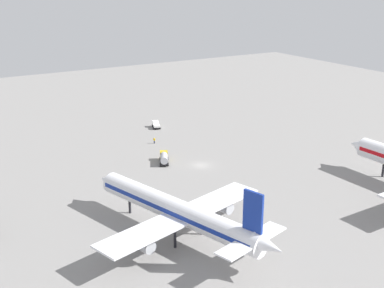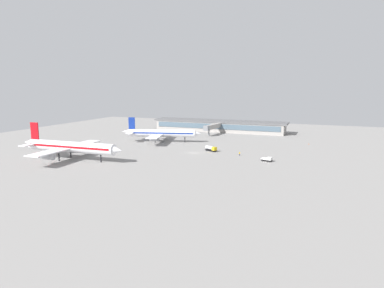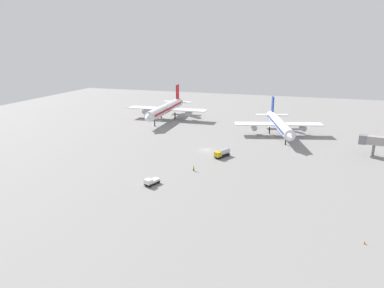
{
  "view_description": "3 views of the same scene",
  "coord_description": "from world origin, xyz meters",
  "px_view_note": "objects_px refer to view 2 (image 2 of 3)",
  "views": [
    {
      "loc": [
        99.94,
        -62.98,
        44.56
      ],
      "look_at": [
        -1.11,
        -2.05,
        5.55
      ],
      "focal_mm": 47.66,
      "sensor_mm": 36.0,
      "label": 1
    },
    {
      "loc": [
        -57.0,
        146.49,
        31.31
      ],
      "look_at": [
        1.15,
        -0.96,
        4.03
      ],
      "focal_mm": 32.12,
      "sensor_mm": 36.0,
      "label": 2
    },
    {
      "loc": [
        -113.28,
        -31.0,
        36.0
      ],
      "look_at": [
        -15.04,
        0.46,
        6.27
      ],
      "focal_mm": 32.49,
      "sensor_mm": 36.0,
      "label": 3
    }
  ],
  "objects_px": {
    "airplane_taxiing": "(161,133)",
    "fuel_truck": "(211,148)",
    "airplane_at_gate": "(70,147)",
    "ground_crew_worker": "(240,154)",
    "safety_cone_near_gate": "(309,144)",
    "pushback_tractor": "(267,159)"
  },
  "relations": [
    {
      "from": "airplane_taxiing",
      "to": "safety_cone_near_gate",
      "type": "xyz_separation_m",
      "value": [
        -77.36,
        -21.57,
        -4.63
      ]
    },
    {
      "from": "pushback_tractor",
      "to": "ground_crew_worker",
      "type": "xyz_separation_m",
      "value": [
        13.57,
        -7.53,
        -0.12
      ]
    },
    {
      "from": "airplane_taxiing",
      "to": "safety_cone_near_gate",
      "type": "bearing_deg",
      "value": 0.35
    },
    {
      "from": "airplane_taxiing",
      "to": "fuel_truck",
      "type": "height_order",
      "value": "airplane_taxiing"
    },
    {
      "from": "ground_crew_worker",
      "to": "fuel_truck",
      "type": "bearing_deg",
      "value": -152.95
    },
    {
      "from": "airplane_taxiing",
      "to": "safety_cone_near_gate",
      "type": "relative_size",
      "value": 73.09
    },
    {
      "from": "airplane_taxiing",
      "to": "pushback_tractor",
      "type": "bearing_deg",
      "value": -39.16
    },
    {
      "from": "airplane_at_gate",
      "to": "safety_cone_near_gate",
      "type": "relative_size",
      "value": 83.28
    },
    {
      "from": "fuel_truck",
      "to": "pushback_tractor",
      "type": "xyz_separation_m",
      "value": [
        -28.85,
        12.62,
        -0.42
      ]
    },
    {
      "from": "pushback_tractor",
      "to": "ground_crew_worker",
      "type": "relative_size",
      "value": 2.86
    },
    {
      "from": "airplane_at_gate",
      "to": "airplane_taxiing",
      "type": "distance_m",
      "value": 57.43
    },
    {
      "from": "airplane_at_gate",
      "to": "airplane_taxiing",
      "type": "height_order",
      "value": "airplane_at_gate"
    },
    {
      "from": "airplane_taxiing",
      "to": "fuel_truck",
      "type": "distance_m",
      "value": 38.13
    },
    {
      "from": "ground_crew_worker",
      "to": "safety_cone_near_gate",
      "type": "xyz_separation_m",
      "value": [
        -27.44,
        -42.21,
        -0.55
      ]
    },
    {
      "from": "pushback_tractor",
      "to": "ground_crew_worker",
      "type": "distance_m",
      "value": 15.52
    },
    {
      "from": "fuel_truck",
      "to": "ground_crew_worker",
      "type": "bearing_deg",
      "value": 8.59
    },
    {
      "from": "fuel_truck",
      "to": "pushback_tractor",
      "type": "distance_m",
      "value": 31.49
    },
    {
      "from": "ground_crew_worker",
      "to": "airplane_at_gate",
      "type": "bearing_deg",
      "value": -106.39
    },
    {
      "from": "fuel_truck",
      "to": "pushback_tractor",
      "type": "bearing_deg",
      "value": 3.37
    },
    {
      "from": "airplane_at_gate",
      "to": "pushback_tractor",
      "type": "relative_size",
      "value": 10.45
    },
    {
      "from": "airplane_taxiing",
      "to": "ground_crew_worker",
      "type": "height_order",
      "value": "airplane_taxiing"
    },
    {
      "from": "airplane_at_gate",
      "to": "fuel_truck",
      "type": "relative_size",
      "value": 7.72
    }
  ]
}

